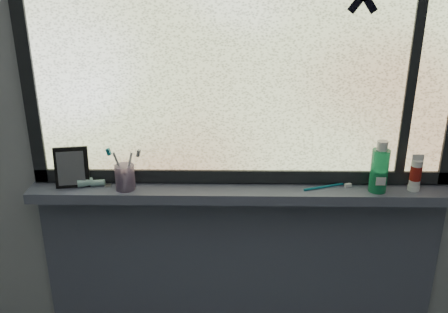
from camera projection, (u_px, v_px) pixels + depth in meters
name	position (u px, v px, depth m)	size (l,w,h in m)	color
wall_back	(242.00, 124.00, 1.88)	(3.00, 0.01, 2.50)	#9EA3A8
windowsill	(242.00, 193.00, 1.90)	(1.62, 0.14, 0.04)	#4F5569
sill_apron	(240.00, 294.00, 2.14)	(1.62, 0.02, 0.98)	#4F5569
window_pane	(243.00, 50.00, 1.75)	(1.50, 0.01, 1.00)	silver
frame_bottom	(242.00, 176.00, 1.93)	(1.60, 0.03, 0.05)	black
frame_left	(24.00, 50.00, 1.76)	(0.05, 0.03, 1.10)	black
frame_mullion	(415.00, 51.00, 1.74)	(0.04, 0.03, 1.00)	black
vanity_mirror	(72.00, 167.00, 1.88)	(0.13, 0.06, 0.16)	black
toothpaste_tube	(90.00, 182.00, 1.90)	(0.18, 0.04, 0.03)	silver
toothbrush_cup	(125.00, 177.00, 1.87)	(0.07, 0.07, 0.10)	#B092C1
toothbrush_lying	(324.00, 186.00, 1.89)	(0.21, 0.02, 0.01)	#0D687B
mouthwash_bottle	(380.00, 166.00, 1.83)	(0.07, 0.07, 0.16)	#22AF6A
cream_tube	(416.00, 171.00, 1.85)	(0.04, 0.04, 0.10)	silver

